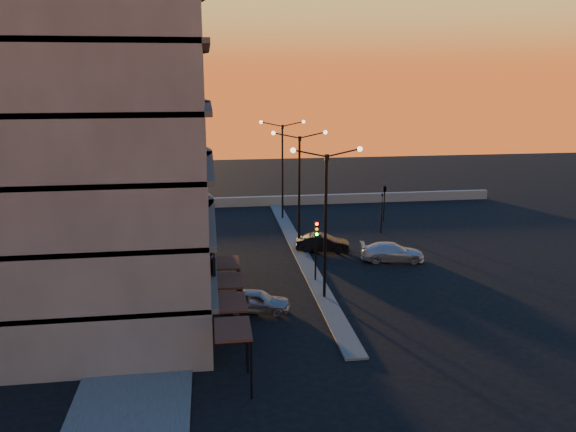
# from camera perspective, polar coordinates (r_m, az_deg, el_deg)

# --- Properties ---
(ground) EXTENTS (120.00, 120.00, 0.00)m
(ground) POSITION_cam_1_polar(r_m,az_deg,el_deg) (35.67, 3.70, -8.32)
(ground) COLOR black
(ground) RESTS_ON ground
(sidewalk_west) EXTENTS (5.00, 40.00, 0.12)m
(sidewalk_west) POSITION_cam_1_polar(r_m,az_deg,el_deg) (38.87, -12.99, -6.64)
(sidewalk_west) COLOR #4B4B49
(sidewalk_west) RESTS_ON ground
(median) EXTENTS (1.20, 36.00, 0.12)m
(median) POSITION_cam_1_polar(r_m,az_deg,el_deg) (44.89, 1.12, -3.42)
(median) COLOR #4B4B49
(median) RESTS_ON ground
(parapet) EXTENTS (44.00, 0.50, 1.00)m
(parapet) POSITION_cam_1_polar(r_m,az_deg,el_deg) (60.35, 0.58, 1.62)
(parapet) COLOR slate
(parapet) RESTS_ON ground
(building) EXTENTS (14.35, 17.08, 25.00)m
(building) POSITION_cam_1_polar(r_m,az_deg,el_deg) (33.09, -20.85, 10.28)
(building) COLOR #615B55
(building) RESTS_ON ground
(streetlamp_near) EXTENTS (4.32, 0.32, 9.51)m
(streetlamp_near) POSITION_cam_1_polar(r_m,az_deg,el_deg) (33.93, 3.85, 0.44)
(streetlamp_near) COLOR black
(streetlamp_near) RESTS_ON ground
(streetlamp_mid) EXTENTS (4.32, 0.32, 9.51)m
(streetlamp_mid) POSITION_cam_1_polar(r_m,az_deg,el_deg) (43.54, 1.15, 3.54)
(streetlamp_mid) COLOR black
(streetlamp_mid) RESTS_ON ground
(streetlamp_far) EXTENTS (4.32, 0.32, 9.51)m
(streetlamp_far) POSITION_cam_1_polar(r_m,az_deg,el_deg) (53.29, -0.57, 5.51)
(streetlamp_far) COLOR black
(streetlamp_far) RESTS_ON ground
(traffic_light_main) EXTENTS (0.28, 0.44, 4.25)m
(traffic_light_main) POSITION_cam_1_polar(r_m,az_deg,el_deg) (37.35, 2.88, -2.56)
(traffic_light_main) COLOR black
(traffic_light_main) RESTS_ON ground
(signal_east_a) EXTENTS (0.13, 0.16, 3.60)m
(signal_east_a) POSITION_cam_1_polar(r_m,az_deg,el_deg) (49.96, 9.49, 0.44)
(signal_east_a) COLOR black
(signal_east_a) RESTS_ON ground
(signal_east_b) EXTENTS (0.42, 1.99, 3.60)m
(signal_east_b) POSITION_cam_1_polar(r_m,az_deg,el_deg) (53.88, 9.80, 2.70)
(signal_east_b) COLOR black
(signal_east_b) RESTS_ON ground
(car_hatchback) EXTENTS (4.21, 2.42, 1.35)m
(car_hatchback) POSITION_cam_1_polar(r_m,az_deg,el_deg) (33.51, -3.20, -8.60)
(car_hatchback) COLOR #97989E
(car_hatchback) RESTS_ON ground
(car_sedan) EXTENTS (4.42, 2.32, 1.39)m
(car_sedan) POSITION_cam_1_polar(r_m,az_deg,el_deg) (44.48, 3.55, -2.76)
(car_sedan) COLOR black
(car_sedan) RESTS_ON ground
(car_wagon) EXTENTS (4.97, 2.64, 1.37)m
(car_wagon) POSITION_cam_1_polar(r_m,az_deg,el_deg) (42.94, 10.55, -3.61)
(car_wagon) COLOR silver
(car_wagon) RESTS_ON ground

